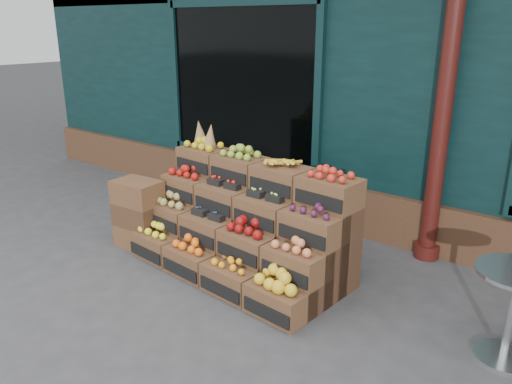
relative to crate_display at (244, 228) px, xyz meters
The scene contains 5 objects.
ground 0.81m from the crate_display, 64.48° to the right, with size 60.00×60.00×0.00m, color #38383A.
shop_facade 4.91m from the crate_display, 86.25° to the left, with size 12.00×6.24×4.80m.
crate_display is the anchor object (origin of this frame).
spare_crates 1.35m from the crate_display, 165.15° to the right, with size 0.56×0.41×0.81m.
shopkeeper 2.54m from the crate_display, 111.02° to the left, with size 0.78×0.51×2.15m, color #175225.
Camera 1 is at (2.81, -3.20, 2.52)m, focal length 35.00 mm.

